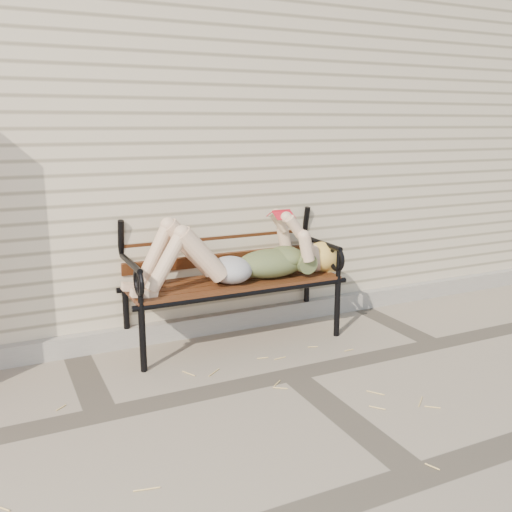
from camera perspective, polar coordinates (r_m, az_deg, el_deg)
ground at (r=3.90m, az=3.60°, el=-11.75°), size 80.00×80.00×0.00m
house_wall at (r=6.33m, az=-9.78°, el=11.66°), size 8.00×4.00×3.00m
foundation_strip at (r=4.68m, az=-2.20°, el=-6.42°), size 8.00×0.10×0.15m
garden_bench at (r=4.35m, az=-2.77°, el=-0.19°), size 1.76×0.70×1.14m
reading_woman at (r=4.23m, az=-1.86°, el=-0.06°), size 1.66×0.38×0.52m
straw_scatter at (r=3.17m, az=-6.03°, el=-17.97°), size 2.89×1.58×0.01m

